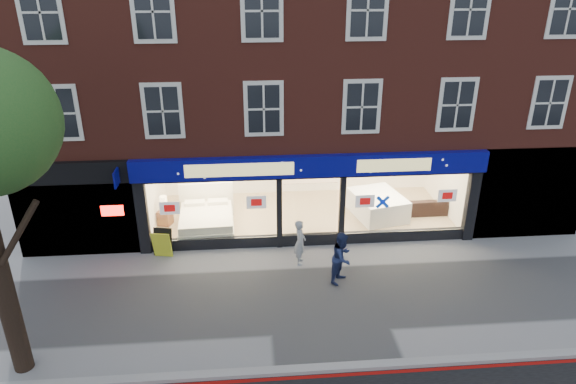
{
  "coord_description": "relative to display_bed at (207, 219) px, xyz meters",
  "views": [
    {
      "loc": [
        -2.03,
        -12.17,
        8.76
      ],
      "look_at": [
        -0.81,
        2.5,
        2.25
      ],
      "focal_mm": 32.0,
      "sensor_mm": 36.0,
      "label": 1
    }
  ],
  "objects": [
    {
      "name": "kerb_line",
      "position": [
        3.57,
        -7.44,
        -0.47
      ],
      "size": [
        60.0,
        0.1,
        0.01
      ],
      "primitive_type": "cube",
      "color": "#8C0A07",
      "rests_on": "ground"
    },
    {
      "name": "pedestrian_grey",
      "position": [
        3.1,
        -2.41,
        0.28
      ],
      "size": [
        0.41,
        0.58,
        1.51
      ],
      "primitive_type": "imported",
      "rotation": [
        0.0,
        0.0,
        1.49
      ],
      "color": "#A2A5AA",
      "rests_on": "ground"
    },
    {
      "name": "showroom_floor",
      "position": [
        3.57,
        0.91,
        -0.42
      ],
      "size": [
        11.0,
        4.5,
        0.1
      ],
      "primitive_type": "cube",
      "color": "tan",
      "rests_on": "ground"
    },
    {
      "name": "ground",
      "position": [
        3.57,
        -4.34,
        -0.47
      ],
      "size": [
        120.0,
        120.0,
        0.0
      ],
      "primitive_type": "plane",
      "color": "gray",
      "rests_on": "ground"
    },
    {
      "name": "kerb_stone",
      "position": [
        3.57,
        -7.24,
        -0.41
      ],
      "size": [
        60.0,
        0.25,
        0.12
      ],
      "primitive_type": "cube",
      "color": "gray",
      "rests_on": "ground"
    },
    {
      "name": "pedestrian_blue",
      "position": [
        4.24,
        -3.54,
        0.34
      ],
      "size": [
        0.96,
        1.0,
        1.62
      ],
      "primitive_type": "imported",
      "rotation": [
        0.0,
        0.0,
        0.94
      ],
      "color": "#1B254C",
      "rests_on": "ground"
    },
    {
      "name": "display_bed",
      "position": [
        0.0,
        0.0,
        0.0
      ],
      "size": [
        2.04,
        2.43,
        1.34
      ],
      "rotation": [
        0.0,
        0.0,
        0.04
      ],
      "color": "white",
      "rests_on": "showroom_floor"
    },
    {
      "name": "a_board",
      "position": [
        -1.33,
        -1.64,
        0.01
      ],
      "size": [
        0.69,
        0.51,
        0.96
      ],
      "primitive_type": "cube",
      "rotation": [
        0.0,
        0.0,
        -0.19
      ],
      "color": "gold",
      "rests_on": "ground"
    },
    {
      "name": "mattress_stack",
      "position": [
        6.34,
        0.57,
        0.04
      ],
      "size": [
        2.09,
        2.42,
        0.83
      ],
      "rotation": [
        0.0,
        0.0,
        0.23
      ],
      "color": "white",
      "rests_on": "showroom_floor"
    },
    {
      "name": "building",
      "position": [
        3.55,
        2.6,
        6.2
      ],
      "size": [
        19.0,
        8.26,
        10.3
      ],
      "color": "maroon",
      "rests_on": "ground"
    },
    {
      "name": "sofa",
      "position": [
        8.17,
        0.65,
        -0.07
      ],
      "size": [
        2.1,
        0.85,
        0.61
      ],
      "primitive_type": "imported",
      "rotation": [
        0.0,
        0.0,
        3.16
      ],
      "color": "black",
      "rests_on": "showroom_floor"
    },
    {
      "name": "bedside_table",
      "position": [
        -1.53,
        0.47,
        -0.1
      ],
      "size": [
        0.57,
        0.57,
        0.55
      ],
      "primitive_type": "cube",
      "rotation": [
        0.0,
        0.0,
        -0.33
      ],
      "color": "brown",
      "rests_on": "showroom_floor"
    }
  ]
}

